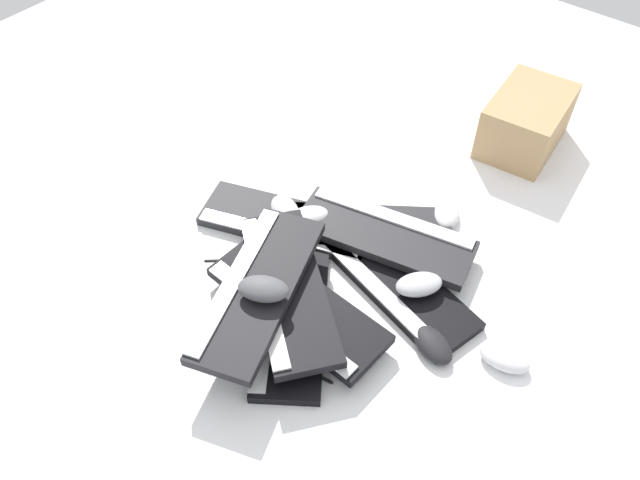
{
  "coord_description": "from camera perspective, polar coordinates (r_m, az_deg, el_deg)",
  "views": [
    {
      "loc": [
        0.63,
        -0.73,
        1.19
      ],
      "look_at": [
        0.01,
        0.04,
        0.06
      ],
      "focal_mm": 35.0,
      "sensor_mm": 36.0,
      "label": 1
    }
  ],
  "objects": [
    {
      "name": "keyboard_5",
      "position": [
        1.4,
        -2.19,
        -5.94
      ],
      "size": [
        0.45,
        0.18,
        0.03
      ],
      "color": "black",
      "rests_on": "keyboard_3"
    },
    {
      "name": "mouse_6",
      "position": [
        1.65,
        11.51,
        2.4
      ],
      "size": [
        0.11,
        0.13,
        0.04
      ],
      "primitive_type": "ellipsoid",
      "rotation": [
        0.0,
        0.0,
        5.16
      ],
      "color": "silver",
      "rests_on": "ground"
    },
    {
      "name": "mouse_2",
      "position": [
        1.4,
        10.26,
        -9.39
      ],
      "size": [
        0.13,
        0.1,
        0.04
      ],
      "primitive_type": "ellipsoid",
      "rotation": [
        0.0,
        0.0,
        2.76
      ],
      "color": "black",
      "rests_on": "ground"
    },
    {
      "name": "mouse_3",
      "position": [
        1.41,
        16.53,
        -10.27
      ],
      "size": [
        0.12,
        0.09,
        0.04
      ],
      "primitive_type": "ellipsoid",
      "rotation": [
        0.0,
        0.0,
        3.34
      ],
      "color": "silver",
      "rests_on": "ground"
    },
    {
      "name": "cable_0",
      "position": [
        1.45,
        -5.22,
        -6.37
      ],
      "size": [
        0.45,
        0.16,
        0.01
      ],
      "color": "black",
      "rests_on": "ground"
    },
    {
      "name": "mouse_0",
      "position": [
        1.59,
        -3.2,
        2.73
      ],
      "size": [
        0.13,
        0.11,
        0.04
      ],
      "primitive_type": "ellipsoid",
      "rotation": [
        0.0,
        0.0,
        5.79
      ],
      "color": "#B7B7BC",
      "rests_on": "keyboard_2"
    },
    {
      "name": "keyboard_7",
      "position": [
        1.36,
        -5.7,
        -4.37
      ],
      "size": [
        0.29,
        0.46,
        0.03
      ],
      "color": "black",
      "rests_on": "keyboard_6"
    },
    {
      "name": "cardboard_box",
      "position": [
        1.89,
        18.32,
        10.26
      ],
      "size": [
        0.22,
        0.29,
        0.16
      ],
      "primitive_type": "cube",
      "rotation": [
        0.0,
        0.0,
        4.81
      ],
      "color": "tan",
      "rests_on": "ground"
    },
    {
      "name": "ground_plane",
      "position": [
        1.53,
        -1.27,
        -2.15
      ],
      "size": [
        3.2,
        3.2,
        0.0
      ],
      "primitive_type": "plane",
      "color": "white"
    },
    {
      "name": "mouse_5",
      "position": [
        1.45,
        9.04,
        -4.03
      ],
      "size": [
        0.12,
        0.13,
        0.04
      ],
      "primitive_type": "ellipsoid",
      "rotation": [
        0.0,
        0.0,
        0.9
      ],
      "color": "#B7B7BC",
      "rests_on": "keyboard_0"
    },
    {
      "name": "keyboard_3",
      "position": [
        1.43,
        -2.65,
        -6.71
      ],
      "size": [
        0.38,
        0.45,
        0.03
      ],
      "color": "black",
      "rests_on": "ground"
    },
    {
      "name": "keyboard_4",
      "position": [
        1.54,
        5.93,
        0.47
      ],
      "size": [
        0.46,
        0.24,
        0.03
      ],
      "color": "#232326",
      "rests_on": "keyboard_1"
    },
    {
      "name": "keyboard_1",
      "position": [
        1.59,
        4.08,
        0.97
      ],
      "size": [
        0.45,
        0.38,
        0.03
      ],
      "color": "#232326",
      "rests_on": "ground"
    },
    {
      "name": "keyboard_0",
      "position": [
        1.49,
        6.77,
        -3.75
      ],
      "size": [
        0.46,
        0.25,
        0.03
      ],
      "color": "black",
      "rests_on": "ground"
    },
    {
      "name": "keyboard_6",
      "position": [
        1.4,
        -3.0,
        -4.35
      ],
      "size": [
        0.44,
        0.39,
        0.03
      ],
      "color": "black",
      "rests_on": "keyboard_5"
    },
    {
      "name": "keyboard_2",
      "position": [
        1.61,
        -3.12,
        1.62
      ],
      "size": [
        0.46,
        0.29,
        0.03
      ],
      "color": "#232326",
      "rests_on": "ground"
    },
    {
      "name": "mouse_4",
      "position": [
        1.57,
        -1.15,
        2.12
      ],
      "size": [
        0.12,
        0.13,
        0.04
      ],
      "primitive_type": "ellipsoid",
      "rotation": [
        0.0,
        0.0,
        4.14
      ],
      "color": "silver",
      "rests_on": "keyboard_2"
    },
    {
      "name": "mouse_1",
      "position": [
        1.32,
        -5.22,
        -4.47
      ],
      "size": [
        0.13,
        0.11,
        0.04
      ],
      "primitive_type": "ellipsoid",
      "rotation": [
        0.0,
        0.0,
        3.65
      ],
      "color": "#4C4C51",
      "rests_on": "keyboard_7"
    }
  ]
}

